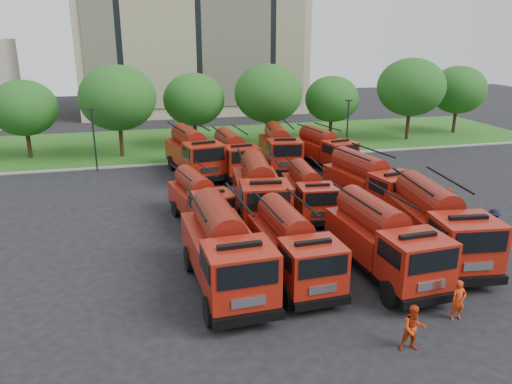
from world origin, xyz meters
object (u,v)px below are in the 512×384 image
fire_truck_1 (292,246)px  firefighter_0 (456,319)px  fire_truck_0 (224,249)px  fire_truck_11 (324,149)px  fire_truck_4 (200,199)px  fire_truck_5 (259,191)px  firefighter_1 (411,350)px  fire_truck_8 (193,152)px  firefighter_3 (490,242)px  firefighter_4 (237,235)px  firefighter_2 (487,272)px  fire_truck_9 (233,154)px  fire_truck_6 (308,191)px  fire_truck_7 (369,183)px  fire_truck_3 (437,223)px  fire_truck_2 (383,240)px  firefighter_5 (447,210)px  fire_truck_10 (279,148)px

fire_truck_1 → firefighter_0: bearing=-45.7°
fire_truck_0 → fire_truck_11: fire_truck_0 is taller
fire_truck_1 → fire_truck_4: size_ratio=1.06×
fire_truck_5 → firefighter_1: 14.40m
fire_truck_4 → fire_truck_8: (1.01, 10.62, 0.34)m
firefighter_3 → firefighter_4: bearing=-52.1°
fire_truck_8 → firefighter_2: bearing=-70.9°
fire_truck_5 → fire_truck_9: size_ratio=1.11×
fire_truck_6 → fire_truck_9: 10.40m
fire_truck_7 → firefighter_2: 9.91m
fire_truck_1 → fire_truck_6: 8.79m
fire_truck_3 → fire_truck_7: (0.04, 7.52, -0.09)m
fire_truck_7 → firefighter_1: size_ratio=4.40×
firefighter_4 → fire_truck_3: bearing=-155.6°
fire_truck_4 → fire_truck_11: 15.70m
firefighter_2 → firefighter_3: (2.53, 2.96, 0.00)m
fire_truck_1 → fire_truck_0: bearing=178.7°
fire_truck_2 → fire_truck_9: size_ratio=1.05×
fire_truck_4 → firefighter_4: size_ratio=3.88×
firefighter_1 → firefighter_5: (10.02, 12.60, 0.00)m
fire_truck_10 → firefighter_3: bearing=-62.5°
fire_truck_10 → fire_truck_11: fire_truck_10 is taller
firefighter_4 → fire_truck_11: bearing=-75.0°
fire_truck_10 → fire_truck_2: bearing=-85.8°
fire_truck_7 → firefighter_4: (-9.19, -2.35, -1.73)m
fire_truck_1 → firefighter_2: (9.23, -1.72, -1.61)m
fire_truck_0 → firefighter_2: fire_truck_0 is taller
fire_truck_9 → firefighter_5: bearing=-49.6°
fire_truck_5 → fire_truck_1: bearing=-86.2°
fire_truck_5 → fire_truck_6: (3.17, 0.20, -0.35)m
fire_truck_8 → firefighter_1: (4.58, -25.00, -1.81)m
fire_truck_6 → fire_truck_3: bearing=-56.3°
fire_truck_4 → firefighter_5: size_ratio=4.47×
fire_truck_0 → fire_truck_1: bearing=-1.4°
firefighter_2 → firefighter_5: firefighter_5 is taller
fire_truck_6 → fire_truck_9: size_ratio=0.89×
fire_truck_9 → firefighter_5: 16.57m
fire_truck_3 → fire_truck_5: bearing=141.6°
firefighter_4 → fire_truck_2: bearing=-174.0°
firefighter_3 → firefighter_5: (0.72, 5.02, 0.00)m
fire_truck_8 → firefighter_2: (11.35, -20.37, -1.81)m
fire_truck_3 → firefighter_2: bearing=-47.4°
fire_truck_0 → firefighter_4: fire_truck_0 is taller
fire_truck_1 → fire_truck_2: fire_truck_2 is taller
firefighter_4 → fire_truck_7: bearing=-111.8°
fire_truck_6 → fire_truck_5: bearing=-171.0°
fire_truck_3 → fire_truck_8: 20.73m
fire_truck_7 → firefighter_4: fire_truck_7 is taller
fire_truck_6 → fire_truck_1: bearing=-109.0°
fire_truck_7 → firefighter_3: fire_truck_7 is taller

